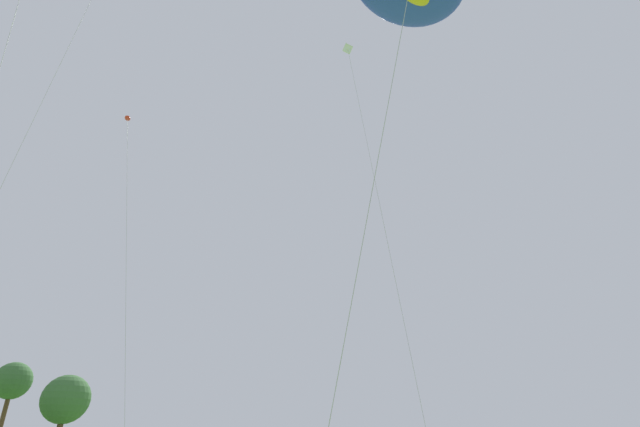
% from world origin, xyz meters
% --- Properties ---
extents(small_kite_streamer_purple, '(0.97, 4.70, 19.55)m').
position_xyz_m(small_kite_streamer_purple, '(2.45, 23.77, 17.72)').
color(small_kite_streamer_purple, red).
rests_on(small_kite_streamer_purple, ground).
extents(small_kite_stunt_black, '(2.39, 4.64, 25.40)m').
position_xyz_m(small_kite_stunt_black, '(9.64, 11.71, 20.79)').
color(small_kite_stunt_black, white).
rests_on(small_kite_stunt_black, ground).
extents(tree_shrub_far, '(4.47, 4.47, 9.87)m').
position_xyz_m(tree_shrub_far, '(19.42, 67.42, 7.55)').
color(tree_shrub_far, '#513823').
rests_on(tree_shrub_far, ground).
extents(tree_oak_right, '(5.30, 5.30, 7.82)m').
position_xyz_m(tree_oak_right, '(20.81, 56.85, 5.13)').
color(tree_oak_right, '#513823').
rests_on(tree_oak_right, ground).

